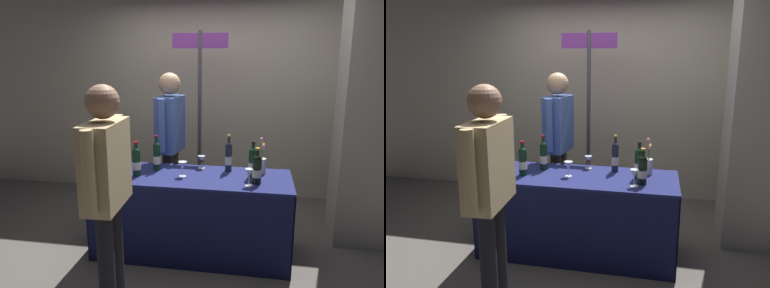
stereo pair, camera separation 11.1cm
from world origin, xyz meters
TOP-DOWN VIEW (x-y plane):
  - ground_plane at (0.00, 0.00)m, footprint 12.00×12.00m
  - back_partition at (0.00, 1.70)m, footprint 7.05×0.12m
  - concrete_pillar at (1.60, 0.56)m, footprint 0.49×0.49m
  - tasting_table at (0.00, 0.00)m, footprint 1.82×0.69m
  - featured_wine_bottle at (0.55, 0.04)m, footprint 0.08×0.08m
  - display_bottle_0 at (-0.72, 0.05)m, footprint 0.08×0.08m
  - display_bottle_1 at (-0.36, 0.12)m, footprint 0.07×0.07m
  - display_bottle_2 at (-0.50, -0.09)m, footprint 0.08×0.08m
  - display_bottle_3 at (0.32, 0.20)m, footprint 0.07×0.07m
  - display_bottle_4 at (0.59, -0.11)m, footprint 0.08×0.08m
  - wine_glass_near_vendor at (0.53, -0.18)m, footprint 0.07×0.07m
  - wine_glass_mid at (0.05, 0.24)m, footprint 0.07×0.07m
  - wine_glass_near_taster at (-0.08, -0.04)m, footprint 0.08×0.08m
  - flower_vase at (0.63, 0.19)m, footprint 0.09×0.09m
  - vendor_presenter at (-0.34, 0.60)m, footprint 0.27×0.55m
  - taster_foreground_right at (-0.43, -0.94)m, footprint 0.23×0.65m
  - booth_signpost at (-0.09, 1.01)m, footprint 0.63×0.04m

SIDE VIEW (x-z plane):
  - ground_plane at x=0.00m, z-range 0.00..0.00m
  - tasting_table at x=0.00m, z-range 0.15..0.92m
  - wine_glass_mid at x=0.05m, z-range 0.79..0.92m
  - flower_vase at x=0.63m, z-range 0.70..1.04m
  - wine_glass_near_taster at x=-0.08m, z-range 0.80..0.94m
  - wine_glass_near_vendor at x=0.53m, z-range 0.80..0.95m
  - display_bottle_4 at x=0.59m, z-range 0.75..1.06m
  - display_bottle_2 at x=-0.50m, z-range 0.75..1.07m
  - display_bottle_1 at x=-0.36m, z-range 0.74..1.08m
  - featured_wine_bottle at x=0.55m, z-range 0.75..1.08m
  - display_bottle_0 at x=-0.72m, z-range 0.74..1.09m
  - display_bottle_3 at x=0.32m, z-range 0.74..1.10m
  - vendor_presenter at x=-0.34m, z-range 0.16..1.84m
  - taster_foreground_right at x=-0.43m, z-range 0.18..1.85m
  - booth_signpost at x=-0.09m, z-range 0.27..2.40m
  - back_partition at x=0.00m, z-range 0.00..2.78m
  - concrete_pillar at x=1.60m, z-range 0.00..2.85m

